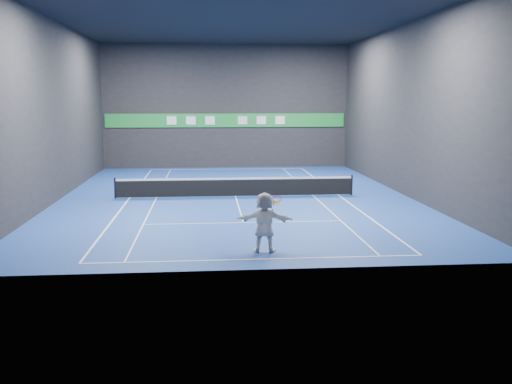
{
  "coord_description": "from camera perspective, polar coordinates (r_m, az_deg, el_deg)",
  "views": [
    {
      "loc": [
        -1.5,
        -29.45,
        5.07
      ],
      "look_at": [
        0.4,
        -7.73,
        1.5
      ],
      "focal_mm": 40.0,
      "sensor_mm": 36.0,
      "label": 1
    }
  ],
  "objects": [
    {
      "name": "sideline_doubles_left",
      "position": [
        30.15,
        -12.53,
        -0.6
      ],
      "size": [
        0.08,
        23.78,
        0.01
      ],
      "primitive_type": "cube",
      "color": "white",
      "rests_on": "ground"
    },
    {
      "name": "sideline_singles_right",
      "position": [
        30.4,
        5.7,
        -0.34
      ],
      "size": [
        0.06,
        23.78,
        0.01
      ],
      "primitive_type": "cube",
      "color": "white",
      "rests_on": "ground"
    },
    {
      "name": "wall_front",
      "position": [
        16.53,
        0.2,
        7.33
      ],
      "size": [
        18.0,
        0.1,
        9.0
      ],
      "primitive_type": "cube",
      "color": "#232326",
      "rests_on": "ground"
    },
    {
      "name": "sponsor_banner",
      "position": [
        42.44,
        -2.99,
        7.17
      ],
      "size": [
        17.64,
        0.11,
        1.0
      ],
      "color": "green",
      "rests_on": "wall_back"
    },
    {
      "name": "baseline_near",
      "position": [
        18.34,
        -0.12,
        -6.74
      ],
      "size": [
        10.98,
        0.08,
        0.01
      ],
      "primitive_type": "cube",
      "color": "white",
      "rests_on": "ground"
    },
    {
      "name": "wall_left",
      "position": [
        30.4,
        -19.47,
        7.7
      ],
      "size": [
        0.1,
        26.0,
        9.0
      ],
      "primitive_type": "cube",
      "color": "#232326",
      "rests_on": "ground"
    },
    {
      "name": "tennis_net",
      "position": [
        29.83,
        -2.06,
        0.56
      ],
      "size": [
        12.5,
        0.1,
        1.07
      ],
      "color": "black",
      "rests_on": "ground"
    },
    {
      "name": "baseline_far",
      "position": [
        41.67,
        -2.9,
        2.3
      ],
      "size": [
        10.98,
        0.08,
        0.01
      ],
      "primitive_type": "cube",
      "color": "white",
      "rests_on": "ground"
    },
    {
      "name": "ground",
      "position": [
        29.92,
        -2.06,
        -0.46
      ],
      "size": [
        26.0,
        26.0,
        0.0
      ],
      "primitive_type": "plane",
      "color": "#1B3D95",
      "rests_on": "ground"
    },
    {
      "name": "sideline_singles_left",
      "position": [
        30.0,
        -9.92,
        -0.57
      ],
      "size": [
        0.06,
        23.78,
        0.01
      ],
      "primitive_type": "cube",
      "color": "white",
      "rests_on": "ground"
    },
    {
      "name": "sideline_doubles_right",
      "position": [
        30.69,
        8.24,
        -0.3
      ],
      "size": [
        0.08,
        23.78,
        0.01
      ],
      "primitive_type": "cube",
      "color": "white",
      "rests_on": "ground"
    },
    {
      "name": "tennis_racket",
      "position": [
        18.97,
        2.03,
        -0.9
      ],
      "size": [
        0.44,
        0.36,
        0.7
      ],
      "color": "red",
      "rests_on": "player"
    },
    {
      "name": "wall_back",
      "position": [
        42.48,
        -3.01,
        8.52
      ],
      "size": [
        18.0,
        0.1,
        9.0
      ],
      "primitive_type": "cube",
      "color": "#232326",
      "rests_on": "ground"
    },
    {
      "name": "service_line_near",
      "position": [
        23.65,
        -1.25,
        -3.07
      ],
      "size": [
        8.23,
        0.06,
        0.01
      ],
      "primitive_type": "cube",
      "color": "white",
      "rests_on": "ground"
    },
    {
      "name": "center_service_line",
      "position": [
        29.92,
        -2.06,
        -0.46
      ],
      "size": [
        0.06,
        12.8,
        0.01
      ],
      "primitive_type": "cube",
      "color": "white",
      "rests_on": "ground"
    },
    {
      "name": "tennis_ball",
      "position": [
        18.78,
        -0.48,
        3.28
      ],
      "size": [
        0.06,
        0.06,
        0.06
      ],
      "primitive_type": "sphere",
      "color": "#C8E626",
      "rests_on": "player"
    },
    {
      "name": "ceiling",
      "position": [
        29.75,
        -2.16,
        16.89
      ],
      "size": [
        26.0,
        26.0,
        0.0
      ],
      "primitive_type": "plane",
      "color": "black",
      "rests_on": "ground"
    },
    {
      "name": "service_line_far",
      "position": [
        36.24,
        -2.58,
        1.25
      ],
      "size": [
        8.23,
        0.06,
        0.01
      ],
      "primitive_type": "cube",
      "color": "white",
      "rests_on": "ground"
    },
    {
      "name": "player",
      "position": [
        19.01,
        0.85,
        -3.02
      ],
      "size": [
        1.95,
        0.9,
        2.02
      ],
      "primitive_type": "imported",
      "rotation": [
        0.0,
        0.0,
        2.98
      ],
      "color": "white",
      "rests_on": "ground"
    },
    {
      "name": "wall_right",
      "position": [
        31.27,
        14.77,
        7.95
      ],
      "size": [
        0.1,
        26.0,
        9.0
      ],
      "primitive_type": "cube",
      "color": "#232326",
      "rests_on": "ground"
    }
  ]
}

